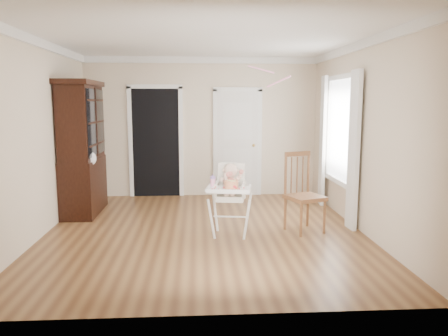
{
  "coord_description": "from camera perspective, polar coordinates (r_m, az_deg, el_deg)",
  "views": [
    {
      "loc": [
        -0.09,
        -6.08,
        1.84
      ],
      "look_at": [
        0.26,
        -0.29,
        0.97
      ],
      "focal_mm": 35.0,
      "sensor_mm": 36.0,
      "label": 1
    }
  ],
  "objects": [
    {
      "name": "wall_left",
      "position": [
        6.47,
        -23.03,
        3.54
      ],
      "size": [
        0.0,
        5.0,
        5.0
      ],
      "primitive_type": "plane",
      "rotation": [
        1.57,
        0.0,
        1.57
      ],
      "color": "beige",
      "rests_on": "floor"
    },
    {
      "name": "window_right",
      "position": [
        7.27,
        14.74,
        3.92
      ],
      "size": [
        0.13,
        1.84,
        2.3
      ],
      "color": "white",
      "rests_on": "wall_right"
    },
    {
      "name": "closet_door",
      "position": [
        8.63,
        1.77,
        3.16
      ],
      "size": [
        0.96,
        0.09,
        2.13
      ],
      "color": "white",
      "rests_on": "wall_back"
    },
    {
      "name": "high_chair",
      "position": [
        6.02,
        0.83,
        -3.02
      ],
      "size": [
        0.68,
        0.81,
        1.02
      ],
      "rotation": [
        0.0,
        0.0,
        -0.16
      ],
      "color": "white",
      "rests_on": "floor"
    },
    {
      "name": "ceiling",
      "position": [
        6.14,
        -2.73,
        16.61
      ],
      "size": [
        5.0,
        5.0,
        0.0
      ],
      "primitive_type": "plane",
      "rotation": [
        3.14,
        0.0,
        0.0
      ],
      "color": "white",
      "rests_on": "wall_back"
    },
    {
      "name": "dining_chair",
      "position": [
        6.36,
        10.35,
        -3.46
      ],
      "size": [
        0.6,
        0.6,
        1.14
      ],
      "rotation": [
        0.0,
        0.0,
        0.38
      ],
      "color": "brown",
      "rests_on": "floor"
    },
    {
      "name": "streamer",
      "position": [
        7.11,
        4.83,
        12.72
      ],
      "size": [
        0.38,
        0.35,
        0.15
      ],
      "primitive_type": null,
      "rotation": [
        0.26,
        0.0,
        0.84
      ],
      "color": "pink",
      "rests_on": "ceiling"
    },
    {
      "name": "crown_molding",
      "position": [
        6.13,
        -2.73,
        16.05
      ],
      "size": [
        4.5,
        5.0,
        0.12
      ],
      "primitive_type": null,
      "color": "white",
      "rests_on": "ceiling"
    },
    {
      "name": "wall_back",
      "position": [
        8.59,
        -2.91,
        5.3
      ],
      "size": [
        4.5,
        0.0,
        4.5
      ],
      "primitive_type": "plane",
      "rotation": [
        1.57,
        0.0,
        0.0
      ],
      "color": "beige",
      "rests_on": "floor"
    },
    {
      "name": "china_cabinet",
      "position": [
        7.57,
        -18.0,
        2.51
      ],
      "size": [
        0.58,
        1.3,
        2.19
      ],
      "color": "black",
      "rests_on": "floor"
    },
    {
      "name": "cake",
      "position": [
        5.75,
        0.96,
        -2.2
      ],
      "size": [
        0.24,
        0.24,
        0.11
      ],
      "color": "silver",
      "rests_on": "high_chair"
    },
    {
      "name": "doorway",
      "position": [
        8.63,
        -8.89,
        3.62
      ],
      "size": [
        1.06,
        0.05,
        2.22
      ],
      "color": "black",
      "rests_on": "wall_back"
    },
    {
      "name": "baby",
      "position": [
        6.02,
        0.87,
        -1.59
      ],
      "size": [
        0.29,
        0.24,
        0.45
      ],
      "rotation": [
        0.0,
        0.0,
        -0.16
      ],
      "color": "beige",
      "rests_on": "high_chair"
    },
    {
      "name": "wall_right",
      "position": [
        6.53,
        17.54,
        3.87
      ],
      "size": [
        0.0,
        5.0,
        5.0
      ],
      "primitive_type": "plane",
      "rotation": [
        1.57,
        0.0,
        -1.57
      ],
      "color": "beige",
      "rests_on": "floor"
    },
    {
      "name": "sippy_cup",
      "position": [
        5.91,
        -1.47,
        -1.72
      ],
      "size": [
        0.07,
        0.07,
        0.17
      ],
      "rotation": [
        0.0,
        0.0,
        -0.16
      ],
      "color": "pink",
      "rests_on": "high_chair"
    },
    {
      "name": "floor",
      "position": [
        6.35,
        -2.56,
        -8.28
      ],
      "size": [
        5.0,
        5.0,
        0.0
      ],
      "primitive_type": "plane",
      "color": "brown",
      "rests_on": "ground"
    }
  ]
}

